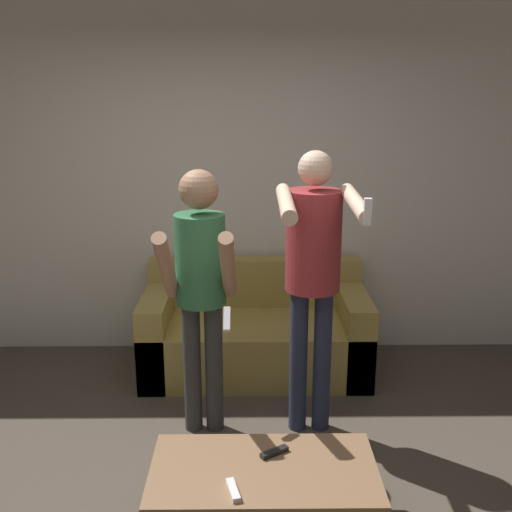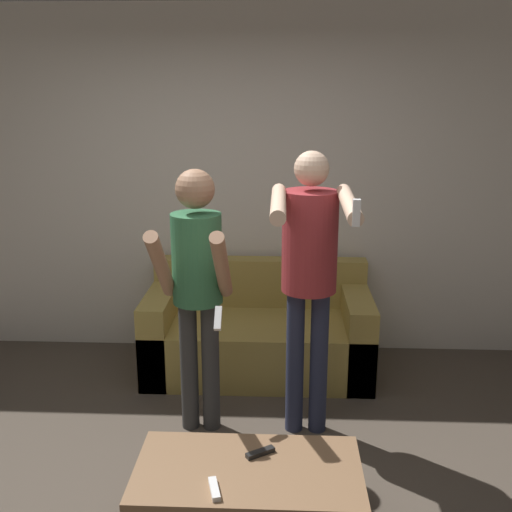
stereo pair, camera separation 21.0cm
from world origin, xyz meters
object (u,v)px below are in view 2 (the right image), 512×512
at_px(couch, 259,334).
at_px(coffee_table, 248,474).
at_px(remote_far, 260,453).
at_px(person_standing_right, 310,261).
at_px(remote_near, 214,489).
at_px(person_standing_left, 197,276).

relative_size(couch, coffee_table, 1.55).
relative_size(coffee_table, remote_far, 7.39).
xyz_separation_m(person_standing_right, remote_near, (-0.45, -1.09, -0.74)).
xyz_separation_m(person_standing_right, remote_far, (-0.26, -0.80, -0.74)).
distance_m(person_standing_right, coffee_table, 1.24).
height_order(coffee_table, remote_near, remote_near).
distance_m(coffee_table, remote_far, 0.13).
xyz_separation_m(couch, person_standing_left, (-0.33, -0.87, 0.74)).
bearing_deg(remote_far, person_standing_right, 72.37).
xyz_separation_m(person_standing_left, person_standing_right, (0.66, -0.00, 0.10)).
bearing_deg(remote_near, couch, 86.58).
xyz_separation_m(person_standing_left, remote_near, (0.21, -1.09, -0.64)).
relative_size(person_standing_left, person_standing_right, 0.94).
distance_m(person_standing_right, remote_near, 1.39).
height_order(person_standing_right, remote_far, person_standing_right).
bearing_deg(person_standing_right, couch, 110.83).
xyz_separation_m(couch, remote_near, (-0.12, -1.96, 0.10)).
relative_size(couch, remote_near, 10.81).
height_order(couch, remote_near, couch).
height_order(person_standing_left, coffee_table, person_standing_left).
distance_m(couch, remote_far, 1.68).
distance_m(couch, remote_near, 1.97).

